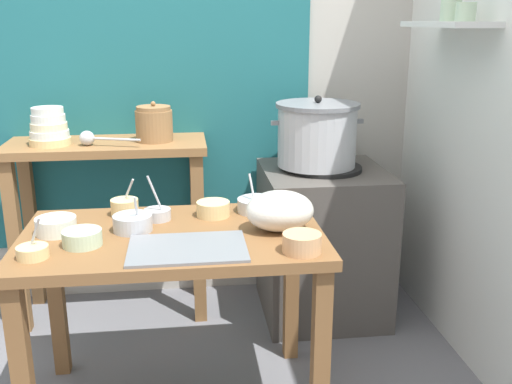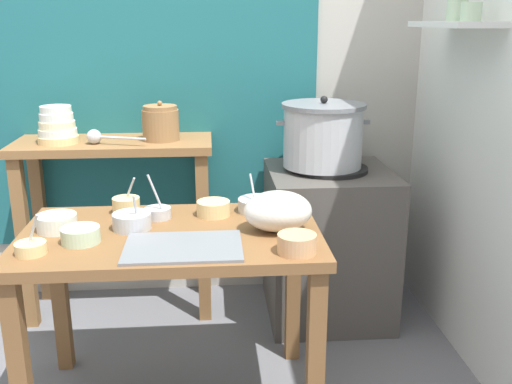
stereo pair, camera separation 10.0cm
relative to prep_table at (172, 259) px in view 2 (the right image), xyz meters
The scene contains 20 objects.
wall_back 1.29m from the prep_table, 90.14° to the left, with size 4.40×0.12×2.60m.
wall_right 1.50m from the prep_table, ahead, with size 0.30×3.20×2.60m.
prep_table is the anchor object (origin of this frame).
back_shelf_table 0.88m from the prep_table, 111.43° to the left, with size 0.96×0.40×0.90m.
stove_block 1.03m from the prep_table, 43.05° to the left, with size 0.60×0.61×0.78m.
steamer_pot 1.04m from the prep_table, 45.47° to the left, with size 0.45×0.40×0.34m.
clay_pot 0.90m from the prep_table, 95.83° to the left, with size 0.18×0.18×0.19m.
bowl_stack_enamel 1.04m from the prep_table, 126.16° to the left, with size 0.19×0.19×0.18m.
ladle 0.90m from the prep_table, 117.28° to the left, with size 0.29×0.12×0.07m.
serving_tray 0.21m from the prep_table, 72.83° to the right, with size 0.40×0.28×0.01m, color slate.
plastic_bag 0.44m from the prep_table, ahead, with size 0.25×0.19×0.15m, color silver.
prep_bowl_0 0.33m from the prep_table, 129.67° to the left, with size 0.11×0.11×0.15m.
prep_bowl_1 0.45m from the prep_table, behind, with size 0.15×0.15×0.06m.
prep_bowl_2 0.21m from the prep_table, 163.74° to the left, with size 0.14×0.14×0.14m.
prep_bowl_3 0.28m from the prep_table, 47.60° to the left, with size 0.13×0.13×0.06m.
prep_bowl_4 0.50m from the prep_table, 158.28° to the right, with size 0.10×0.10×0.14m.
prep_bowl_5 0.35m from the prep_table, 164.31° to the right, with size 0.13×0.13×0.06m.
prep_bowl_6 0.22m from the prep_table, 110.42° to the left, with size 0.10×0.10×0.18m.
prep_bowl_7 0.42m from the prep_table, 31.51° to the left, with size 0.16×0.16×0.16m.
prep_bowl_8 0.52m from the prep_table, 28.95° to the right, with size 0.13×0.13×0.07m.
Camera 2 is at (0.24, -2.03, 1.47)m, focal length 41.17 mm.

